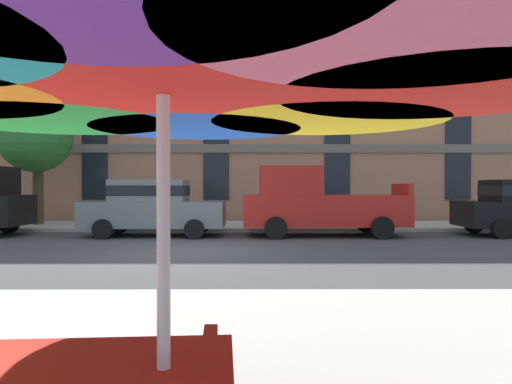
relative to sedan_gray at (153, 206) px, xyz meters
name	(u,v)px	position (x,y,z in m)	size (l,w,h in m)	color
ground_plane	(186,253)	(1.58, -3.70, -0.95)	(120.00, 120.00, 0.00)	#424244
sidewalk_far	(212,226)	(1.58, 3.10, -0.89)	(56.00, 3.60, 0.12)	#B2ADA3
apartment_building	(225,71)	(1.58, 11.29, 7.05)	(46.88, 12.08, 16.00)	#A87056
sedan_gray	(153,206)	(0.00, 0.00, 0.00)	(4.40, 1.98, 1.78)	slate
pickup_red	(317,204)	(5.19, 0.00, 0.08)	(5.10, 2.12, 2.20)	#B21E19
street_tree_left	(38,136)	(-5.03, 3.02, 2.54)	(2.80, 2.80, 4.91)	#4C3823
patio_umbrella	(163,36)	(2.78, -12.70, 1.28)	(3.88, 3.88, 2.56)	silver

